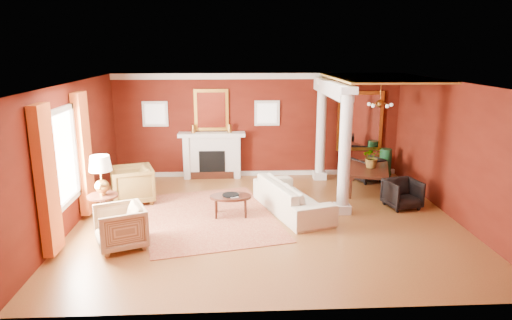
{
  "coord_description": "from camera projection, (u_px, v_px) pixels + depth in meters",
  "views": [
    {
      "loc": [
        -0.72,
        -9.18,
        3.6
      ],
      "look_at": [
        -0.2,
        0.66,
        1.15
      ],
      "focal_mm": 32.0,
      "sensor_mm": 36.0,
      "label": 1
    }
  ],
  "objects": [
    {
      "name": "dining_mirror",
      "position": [
        360.0,
        121.0,
        12.92
      ],
      "size": [
        1.3,
        0.07,
        1.7
      ],
      "color": "#E7BF44",
      "rests_on": "room_shell"
    },
    {
      "name": "side_table",
      "position": [
        102.0,
        180.0,
        9.08
      ],
      "size": [
        0.61,
        0.61,
        1.52
      ],
      "rotation": [
        0.0,
        0.0,
        0.43
      ],
      "color": "black",
      "rests_on": "ground"
    },
    {
      "name": "amber_ceiling",
      "position": [
        380.0,
        78.0,
        10.95
      ],
      "size": [
        2.3,
        3.4,
        0.04
      ],
      "primitive_type": "cube",
      "color": "gold",
      "rests_on": "room_shell"
    },
    {
      "name": "rug",
      "position": [
        208.0,
        217.0,
        9.93
      ],
      "size": [
        3.48,
        4.15,
        0.01
      ],
      "primitive_type": "cube",
      "rotation": [
        0.0,
        0.0,
        0.23
      ],
      "color": "maroon",
      "rests_on": "ground"
    },
    {
      "name": "fireplace",
      "position": [
        212.0,
        155.0,
        12.8
      ],
      "size": [
        1.85,
        0.42,
        1.29
      ],
      "color": "silver",
      "rests_on": "ground"
    },
    {
      "name": "left_window",
      "position": [
        66.0,
        164.0,
        8.68
      ],
      "size": [
        0.21,
        2.55,
        2.6
      ],
      "color": "white",
      "rests_on": "room_shell"
    },
    {
      "name": "ground",
      "position": [
        267.0,
        219.0,
        9.8
      ],
      "size": [
        8.0,
        8.0,
        0.0
      ],
      "primitive_type": "plane",
      "color": "brown",
      "rests_on": "ground"
    },
    {
      "name": "column_back",
      "position": [
        321.0,
        129.0,
        12.45
      ],
      "size": [
        0.36,
        0.36,
        2.8
      ],
      "color": "silver",
      "rests_on": "ground"
    },
    {
      "name": "header_beam",
      "position": [
        331.0,
        88.0,
        11.1
      ],
      "size": [
        0.3,
        3.2,
        0.32
      ],
      "primitive_type": "cube",
      "color": "silver",
      "rests_on": "column_front"
    },
    {
      "name": "armchair_leopard",
      "position": [
        132.0,
        183.0,
        10.74
      ],
      "size": [
        1.12,
        1.15,
        0.96
      ],
      "primitive_type": "imported",
      "rotation": [
        0.0,
        0.0,
        -1.26
      ],
      "color": "black",
      "rests_on": "ground"
    },
    {
      "name": "base_trim",
      "position": [
        258.0,
        173.0,
        13.14
      ],
      "size": [
        8.0,
        0.08,
        0.12
      ],
      "primitive_type": "cube",
      "color": "silver",
      "rests_on": "ground"
    },
    {
      "name": "flank_window_right",
      "position": [
        267.0,
        113.0,
        12.74
      ],
      "size": [
        0.7,
        0.07,
        0.7
      ],
      "color": "silver",
      "rests_on": "room_shell"
    },
    {
      "name": "crown_trim",
      "position": [
        258.0,
        76.0,
        12.48
      ],
      "size": [
        8.0,
        0.08,
        0.16
      ],
      "primitive_type": "cube",
      "color": "silver",
      "rests_on": "room_shell"
    },
    {
      "name": "column_front",
      "position": [
        345.0,
        150.0,
        9.84
      ],
      "size": [
        0.36,
        0.36,
        2.8
      ],
      "color": "silver",
      "rests_on": "ground"
    },
    {
      "name": "sofa",
      "position": [
        292.0,
        192.0,
        10.13
      ],
      "size": [
        1.42,
        2.52,
        0.95
      ],
      "primitive_type": "imported",
      "rotation": [
        0.0,
        0.0,
        1.88
      ],
      "color": "beige",
      "rests_on": "ground"
    },
    {
      "name": "dining_chair_far",
      "position": [
        367.0,
        168.0,
        12.51
      ],
      "size": [
        0.92,
        0.89,
        0.73
      ],
      "primitive_type": "imported",
      "rotation": [
        0.0,
        0.0,
        3.55
      ],
      "color": "black",
      "rests_on": "ground"
    },
    {
      "name": "coffee_table",
      "position": [
        231.0,
        198.0,
        9.9
      ],
      "size": [
        0.91,
        0.91,
        0.46
      ],
      "rotation": [
        0.0,
        0.0,
        0.02
      ],
      "color": "black",
      "rests_on": "ground"
    },
    {
      "name": "room_shell",
      "position": [
        268.0,
        127.0,
        9.32
      ],
      "size": [
        8.04,
        7.04,
        2.92
      ],
      "color": "#53160B",
      "rests_on": "ground"
    },
    {
      "name": "armchair_stripe",
      "position": [
        120.0,
        225.0,
        8.34
      ],
      "size": [
        1.05,
        1.08,
        0.87
      ],
      "primitive_type": "imported",
      "rotation": [
        0.0,
        0.0,
        -1.17
      ],
      "color": "tan",
      "rests_on": "ground"
    },
    {
      "name": "coffee_book",
      "position": [
        230.0,
        191.0,
        9.79
      ],
      "size": [
        0.18,
        0.03,
        0.24
      ],
      "primitive_type": "imported",
      "rotation": [
        0.0,
        0.0,
        0.09
      ],
      "color": "black",
      "rests_on": "coffee_table"
    },
    {
      "name": "overmantel_mirror",
      "position": [
        211.0,
        110.0,
        12.63
      ],
      "size": [
        0.95,
        0.07,
        1.15
      ],
      "color": "#E7BF44",
      "rests_on": "fireplace"
    },
    {
      "name": "chandelier",
      "position": [
        380.0,
        104.0,
        11.15
      ],
      "size": [
        0.6,
        0.62,
        0.75
      ],
      "color": "#AC7D36",
      "rests_on": "room_shell"
    },
    {
      "name": "flank_window_left",
      "position": [
        155.0,
        114.0,
        12.58
      ],
      "size": [
        0.7,
        0.07,
        0.7
      ],
      "color": "silver",
      "rests_on": "room_shell"
    },
    {
      "name": "potted_plant",
      "position": [
        373.0,
        146.0,
        11.49
      ],
      "size": [
        0.54,
        0.59,
        0.43
      ],
      "primitive_type": "imported",
      "rotation": [
        0.0,
        0.0,
        -0.07
      ],
      "color": "#26591E",
      "rests_on": "dining_table"
    },
    {
      "name": "dining_chair_near",
      "position": [
        403.0,
        193.0,
        10.42
      ],
      "size": [
        0.84,
        0.8,
        0.73
      ],
      "primitive_type": "imported",
      "rotation": [
        0.0,
        0.0,
        0.23
      ],
      "color": "black",
      "rests_on": "ground"
    },
    {
      "name": "dining_table",
      "position": [
        370.0,
        173.0,
        11.64
      ],
      "size": [
        1.1,
        1.83,
        0.96
      ],
      "primitive_type": "imported",
      "rotation": [
        0.0,
        0.0,
        1.26
      ],
      "color": "black",
      "rests_on": "ground"
    },
    {
      "name": "green_urn",
      "position": [
        385.0,
        167.0,
        12.66
      ],
      "size": [
        0.37,
        0.37,
        0.88
      ],
      "color": "#154222",
      "rests_on": "ground"
    }
  ]
}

